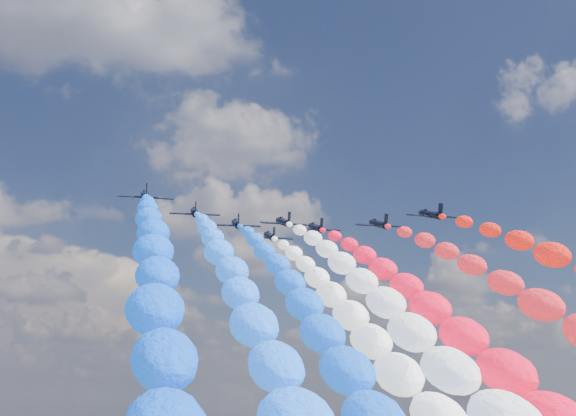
{
  "coord_description": "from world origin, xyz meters",
  "views": [
    {
      "loc": [
        -30.94,
        -135.52,
        67.14
      ],
      "look_at": [
        0.0,
        4.0,
        103.32
      ],
      "focal_mm": 46.88,
      "sensor_mm": 36.0,
      "label": 1
    }
  ],
  "objects": [
    {
      "name": "jet_0",
      "position": [
        -27.9,
        -6.94,
        101.32
      ],
      "size": [
        9.62,
        13.1,
        6.48
      ],
      "primitive_type": null,
      "rotation": [
        0.3,
        0.0,
        0.01
      ],
      "color": "black"
    },
    {
      "name": "trail_2",
      "position": [
        -9.07,
        -51.15,
        73.13
      ],
      "size": [
        6.23,
        120.99,
        59.39
      ],
      "primitive_type": null,
      "color": "blue"
    },
    {
      "name": "jet_1",
      "position": [
        -18.28,
        3.46,
        101.32
      ],
      "size": [
        10.28,
        13.57,
        6.48
      ],
      "primitive_type": null,
      "rotation": [
        0.3,
        0.0,
        -0.06
      ],
      "color": "black"
    },
    {
      "name": "trail_6",
      "position": [
        19.13,
        -57.34,
        73.13
      ],
      "size": [
        6.23,
        120.99,
        59.39
      ],
      "primitive_type": null,
      "color": "red"
    },
    {
      "name": "jet_5",
      "position": [
        7.58,
        11.3,
        101.32
      ],
      "size": [
        9.61,
        13.09,
        6.48
      ],
      "primitive_type": null,
      "rotation": [
        0.3,
        0.0,
        -0.01
      ],
      "color": "black"
    },
    {
      "name": "jet_2",
      "position": [
        -9.07,
        11.39,
        101.32
      ],
      "size": [
        10.33,
        13.6,
        6.48
      ],
      "primitive_type": null,
      "rotation": [
        0.3,
        0.0,
        -0.06
      ],
      "color": "black"
    },
    {
      "name": "trail_0",
      "position": [
        -27.9,
        -69.48,
        73.13
      ],
      "size": [
        6.23,
        120.99,
        59.39
      ],
      "primitive_type": null,
      "color": "blue"
    },
    {
      "name": "jet_6",
      "position": [
        19.13,
        5.2,
        101.32
      ],
      "size": [
        9.71,
        13.16,
        6.48
      ],
      "primitive_type": null,
      "rotation": [
        0.3,
        0.0,
        -0.01
      ],
      "color": "black"
    },
    {
      "name": "jet_4",
      "position": [
        -0.1,
        21.65,
        101.32
      ],
      "size": [
        9.64,
        13.11,
        6.48
      ],
      "primitive_type": null,
      "rotation": [
        0.3,
        0.0,
        -0.01
      ],
      "color": "black"
    },
    {
      "name": "trail_4",
      "position": [
        -0.1,
        -40.89,
        73.13
      ],
      "size": [
        6.23,
        120.99,
        59.39
      ],
      "primitive_type": null,
      "color": "white"
    },
    {
      "name": "trail_3",
      "position": [
        -0.05,
        -54.81,
        73.13
      ],
      "size": [
        6.23,
        120.99,
        59.39
      ],
      "primitive_type": null,
      "color": "white"
    },
    {
      "name": "trail_5",
      "position": [
        7.58,
        -51.23,
        73.13
      ],
      "size": [
        6.23,
        120.99,
        59.39
      ],
      "primitive_type": null,
      "color": "#FC0D2F"
    },
    {
      "name": "jet_7",
      "position": [
        26.21,
        -4.74,
        101.32
      ],
      "size": [
        9.52,
        13.02,
        6.48
      ],
      "primitive_type": null,
      "rotation": [
        0.3,
        0.0,
        -0.0
      ],
      "color": "black"
    },
    {
      "name": "jet_3",
      "position": [
        -0.05,
        7.73,
        101.32
      ],
      "size": [
        9.84,
        13.26,
        6.48
      ],
      "primitive_type": null,
      "rotation": [
        0.3,
        0.0,
        0.03
      ],
      "color": "black"
    },
    {
      "name": "trail_1",
      "position": [
        -18.28,
        -59.08,
        73.13
      ],
      "size": [
        6.23,
        120.99,
        59.39
      ],
      "primitive_type": null,
      "color": "#1B64FF"
    }
  ]
}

